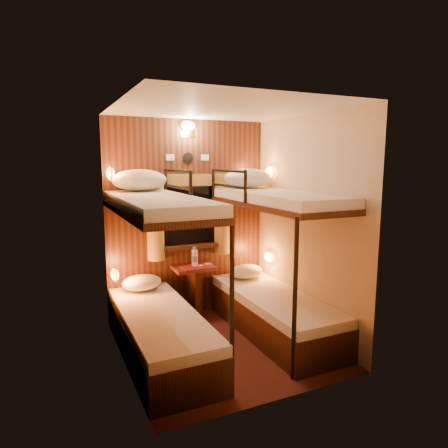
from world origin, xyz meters
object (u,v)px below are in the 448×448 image
bunk_right (274,285)px  table (194,285)px  bottle_left (195,258)px  bottle_right (194,258)px  bunk_left (159,302)px

bunk_right → table: size_ratio=2.90×
bottle_left → bunk_right: bearing=-51.5°
table → bottle_left: bottle_left is taller
table → bottle_right: size_ratio=2.89×
table → bottle_left: 0.34m
bunk_right → bottle_left: bunk_right is taller
bottle_left → bottle_right: size_ratio=1.04×
bunk_left → bottle_left: bearing=49.9°
bunk_right → table: bunk_right is taller
bunk_right → bottle_left: size_ratio=8.05×
bunk_left → table: size_ratio=2.90×
bottle_left → bunk_left: bearing=-130.1°
bunk_left → bottle_right: 1.07m
bunk_left → table: bunk_left is taller
bottle_left → table: bearing=-153.0°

